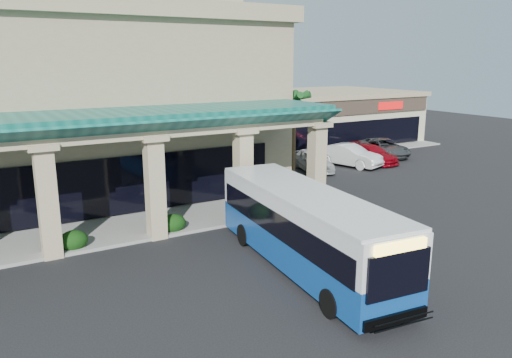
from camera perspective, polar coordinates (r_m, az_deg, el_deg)
ground at (r=20.22m, az=2.03°, el=-9.63°), size 110.00×110.00×0.00m
main_building at (r=31.81m, az=-26.98°, el=7.98°), size 30.80×14.80×11.35m
arcade at (r=23.13m, az=-24.62°, el=-0.46°), size 30.00×6.20×5.70m
strip_mall at (r=48.87m, az=4.82°, el=7.02°), size 22.50×12.50×4.90m
palm_0 at (r=32.80m, az=4.33°, el=5.34°), size 2.40×2.40×6.60m
palm_1 at (r=35.87m, az=2.91°, el=5.42°), size 2.40×2.40×5.80m
broadleaf_tree at (r=39.24m, az=-3.59°, el=5.38°), size 2.60×2.60×4.81m
transit_bus at (r=19.31m, az=5.64°, el=-5.89°), size 3.70×11.33×3.11m
pedestrian at (r=20.85m, az=14.24°, el=-6.90°), size 0.44×0.63×1.64m
car_silver at (r=36.60m, az=6.54°, el=2.17°), size 3.05×5.00×1.59m
car_white at (r=38.62m, az=10.60°, el=2.68°), size 3.23×5.37×1.67m
car_red at (r=40.27m, az=13.04°, el=2.81°), size 2.10×4.88×1.40m
car_gray at (r=43.28m, az=14.35°, el=3.52°), size 3.32×5.67×1.48m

